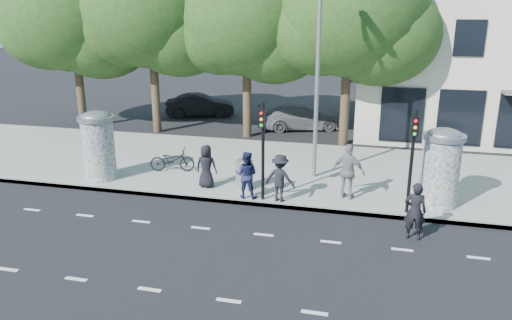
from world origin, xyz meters
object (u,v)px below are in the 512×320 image
(traffic_pole_far, at_px, (413,151))
(car_right, at_px, (300,117))
(ad_column_right, at_px, (441,166))
(cabinet_left, at_px, (244,174))
(ped_c, at_px, (246,175))
(traffic_pole_near, at_px, (263,142))
(ped_a, at_px, (206,166))
(ped_e, at_px, (348,172))
(street_lamp, at_px, (318,57))
(cabinet_right, at_px, (427,189))
(car_mid, at_px, (200,105))
(ad_column_left, at_px, (98,144))
(bicycle, at_px, (172,160))
(man_road, at_px, (415,211))
(ped_d, at_px, (280,178))

(traffic_pole_far, xyz_separation_m, car_right, (-5.26, 11.21, -1.56))
(ad_column_right, height_order, cabinet_left, ad_column_right)
(traffic_pole_far, relative_size, ped_c, 2.05)
(traffic_pole_near, distance_m, ped_a, 2.72)
(ped_e, bearing_deg, ped_c, 27.64)
(ad_column_right, height_order, car_right, ad_column_right)
(street_lamp, xyz_separation_m, cabinet_right, (4.06, -1.84, -4.11))
(traffic_pole_far, distance_m, ped_e, 2.41)
(traffic_pole_far, bearing_deg, car_right, 115.14)
(ped_e, distance_m, car_mid, 15.78)
(traffic_pole_near, xyz_separation_m, ped_c, (-0.60, 0.10, -1.25))
(ad_column_left, bearing_deg, ped_c, -5.75)
(bicycle, bearing_deg, traffic_pole_far, -116.71)
(car_mid, bearing_deg, ped_e, -159.68)
(ped_c, distance_m, car_right, 11.11)
(ped_a, bearing_deg, cabinet_left, -173.27)
(man_road, bearing_deg, traffic_pole_near, -14.36)
(traffic_pole_far, relative_size, ped_e, 1.74)
(cabinet_right, bearing_deg, street_lamp, 148.22)
(ped_a, xyz_separation_m, ped_c, (1.68, -0.65, 0.03))
(bicycle, relative_size, car_mid, 0.43)
(ped_c, bearing_deg, ad_column_right, -173.28)
(street_lamp, bearing_deg, man_road, -51.43)
(ad_column_right, xyz_separation_m, car_mid, (-12.84, 12.23, -0.85))
(traffic_pole_near, distance_m, ped_c, 1.39)
(ped_e, bearing_deg, cabinet_left, 14.19)
(ped_e, relative_size, bicycle, 1.09)
(ped_e, xyz_separation_m, car_mid, (-9.87, 12.30, -0.44))
(ped_d, distance_m, car_mid, 15.15)
(ad_column_right, bearing_deg, ad_column_left, -179.08)
(cabinet_right, bearing_deg, traffic_pole_near, -177.02)
(ped_a, height_order, cabinet_right, ped_a)
(traffic_pole_far, bearing_deg, cabinet_left, 170.77)
(ped_a, xyz_separation_m, cabinet_right, (7.75, 0.25, -0.27))
(ad_column_right, bearing_deg, traffic_pole_near, -171.11)
(street_lamp, xyz_separation_m, ped_e, (1.43, -2.01, -3.67))
(ad_column_left, relative_size, ped_e, 1.36)
(street_lamp, relative_size, ped_e, 4.10)
(cabinet_left, bearing_deg, ped_d, -16.99)
(ped_d, relative_size, bicycle, 0.92)
(traffic_pole_near, bearing_deg, car_right, 92.34)
(ped_a, distance_m, ped_c, 1.81)
(man_road, bearing_deg, car_mid, -47.57)
(ad_column_left, height_order, ped_e, ad_column_left)
(ad_column_left, height_order, ad_column_right, same)
(ad_column_left, distance_m, man_road, 11.75)
(ad_column_left, distance_m, traffic_pole_far, 11.44)
(ped_a, bearing_deg, ad_column_left, 0.29)
(cabinet_right, height_order, car_right, car_right)
(ad_column_right, height_order, street_lamp, street_lamp)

